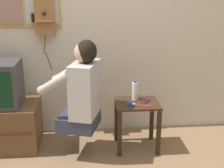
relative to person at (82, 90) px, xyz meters
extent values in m
cube|color=beige|center=(0.11, 0.59, 0.58)|extent=(6.80, 0.05, 2.55)
cube|color=#382316|center=(0.56, 0.10, -0.20)|extent=(0.45, 0.39, 0.02)
cube|color=black|center=(0.36, -0.07, -0.46)|extent=(0.04, 0.04, 0.49)
cube|color=black|center=(0.75, -0.07, -0.46)|extent=(0.04, 0.04, 0.49)
cube|color=black|center=(0.36, 0.27, -0.46)|extent=(0.04, 0.04, 0.49)
cube|color=black|center=(0.75, 0.27, -0.46)|extent=(0.04, 0.04, 0.49)
cube|color=#2D3347|center=(-0.04, 0.01, -0.33)|extent=(0.46, 0.48, 0.14)
cube|color=#ADADB2|center=(0.03, -0.01, 0.01)|extent=(0.33, 0.46, 0.52)
sphere|color=tan|center=(0.03, -0.01, 0.36)|extent=(0.19, 0.19, 0.19)
ellipsoid|color=black|center=(0.05, -0.02, 0.37)|extent=(0.24, 0.25, 0.22)
cylinder|color=#ADADB2|center=(-0.25, -0.11, 0.11)|extent=(0.31, 0.16, 0.23)
cylinder|color=#ADADB2|center=(-0.15, 0.23, 0.11)|extent=(0.31, 0.16, 0.23)
sphere|color=tan|center=(-0.38, -0.07, 0.03)|extent=(0.09, 0.09, 0.09)
sphere|color=tan|center=(-0.28, 0.27, 0.03)|extent=(0.09, 0.09, 0.09)
cube|color=brown|center=(-0.83, 0.24, -0.46)|extent=(0.72, 0.51, 0.48)
cube|color=olive|center=(-0.37, 0.51, 0.65)|extent=(0.20, 0.11, 0.40)
cube|color=olive|center=(-0.37, 0.43, 0.60)|extent=(0.18, 0.07, 0.03)
cone|color=black|center=(-0.37, 0.41, 0.68)|extent=(0.04, 0.05, 0.04)
cylinder|color=black|center=(-0.50, 0.51, 0.63)|extent=(0.03, 0.03, 0.09)
cylinder|color=black|center=(-0.39, 0.49, 0.35)|extent=(0.04, 0.04, 0.22)
cylinder|color=black|center=(-0.36, 0.50, 0.17)|extent=(0.07, 0.06, 0.19)
cube|color=olive|center=(-0.75, 0.55, 0.78)|extent=(0.40, 0.02, 0.49)
cube|color=gray|center=(-0.75, 0.54, 0.78)|extent=(0.34, 0.01, 0.42)
cube|color=navy|center=(0.48, 0.05, -0.18)|extent=(0.08, 0.13, 0.01)
cube|color=black|center=(0.48, 0.05, -0.18)|extent=(0.07, 0.10, 0.00)
cube|color=maroon|center=(0.65, 0.12, -0.18)|extent=(0.12, 0.13, 0.01)
cube|color=black|center=(0.65, 0.12, -0.18)|extent=(0.10, 0.11, 0.00)
cylinder|color=silver|center=(0.54, 0.19, -0.10)|extent=(0.06, 0.06, 0.19)
cylinder|color=#2D4C8C|center=(0.54, 0.19, 0.01)|extent=(0.04, 0.04, 0.02)
cylinder|color=#D83F4C|center=(0.59, -0.01, -0.18)|extent=(0.19, 0.06, 0.01)
cube|color=white|center=(0.51, 0.01, -0.17)|extent=(0.03, 0.02, 0.01)
camera|label=1|loc=(0.04, -2.85, 0.97)|focal=50.00mm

